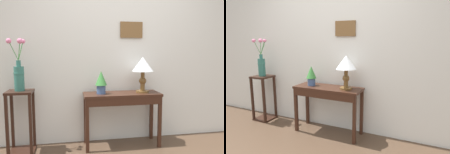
% 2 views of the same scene
% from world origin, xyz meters
% --- Properties ---
extents(back_wall_with_art, '(9.00, 0.13, 2.80)m').
position_xyz_m(back_wall_with_art, '(0.00, 1.60, 1.40)').
color(back_wall_with_art, silver).
rests_on(back_wall_with_art, ground).
extents(console_table, '(1.05, 0.39, 0.75)m').
position_xyz_m(console_table, '(0.04, 1.29, 0.63)').
color(console_table, '#381E14').
rests_on(console_table, ground).
extents(table_lamp, '(0.30, 0.30, 0.49)m').
position_xyz_m(table_lamp, '(0.33, 1.31, 1.10)').
color(table_lamp, brown).
rests_on(table_lamp, console_table).
extents(potted_plant_on_console, '(0.16, 0.16, 0.31)m').
position_xyz_m(potted_plant_on_console, '(-0.25, 1.30, 0.92)').
color(potted_plant_on_console, '#3D5684').
rests_on(potted_plant_on_console, console_table).
extents(pedestal_stand_left, '(0.32, 0.32, 0.82)m').
position_xyz_m(pedestal_stand_left, '(-1.29, 1.31, 0.41)').
color(pedestal_stand_left, black).
rests_on(pedestal_stand_left, ground).
extents(flower_vase_tall, '(0.21, 0.18, 0.66)m').
position_xyz_m(flower_vase_tall, '(-1.29, 1.31, 1.05)').
color(flower_vase_tall, '#2D665B').
rests_on(flower_vase_tall, pedestal_stand_left).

